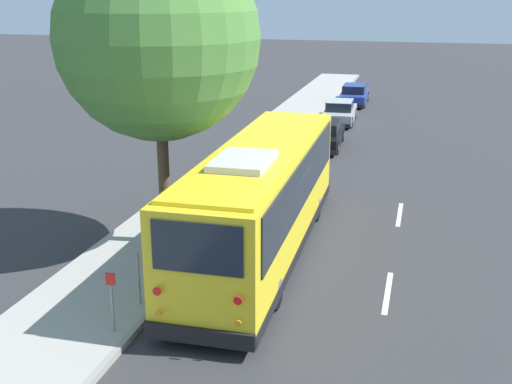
% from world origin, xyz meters
% --- Properties ---
extents(ground_plane, '(160.00, 160.00, 0.00)m').
position_xyz_m(ground_plane, '(0.00, 0.00, 0.00)').
color(ground_plane, '#333335').
extents(sidewalk_slab, '(80.00, 3.12, 0.15)m').
position_xyz_m(sidewalk_slab, '(0.00, 3.29, 0.07)').
color(sidewalk_slab, '#A3A099').
rests_on(sidewalk_slab, ground).
extents(curb_strip, '(80.00, 0.14, 0.15)m').
position_xyz_m(curb_strip, '(0.00, 1.66, 0.07)').
color(curb_strip, gray).
rests_on(curb_strip, ground).
extents(shuttle_bus, '(11.15, 2.76, 3.33)m').
position_xyz_m(shuttle_bus, '(0.04, 0.09, 1.78)').
color(shuttle_bus, yellow).
rests_on(shuttle_bus, ground).
extents(parked_sedan_black, '(4.47, 1.89, 1.26)m').
position_xyz_m(parked_sedan_black, '(13.44, 0.49, 0.58)').
color(parked_sedan_black, black).
rests_on(parked_sedan_black, ground).
extents(parked_sedan_silver, '(4.41, 1.81, 1.27)m').
position_xyz_m(parked_sedan_silver, '(19.49, 0.52, 0.58)').
color(parked_sedan_silver, '#A8AAAF').
rests_on(parked_sedan_silver, ground).
extents(parked_sedan_blue, '(4.52, 1.74, 1.29)m').
position_xyz_m(parked_sedan_blue, '(25.83, 0.43, 0.60)').
color(parked_sedan_blue, navy).
rests_on(parked_sedan_blue, ground).
extents(street_tree, '(5.52, 5.52, 9.40)m').
position_xyz_m(street_tree, '(0.10, 2.94, 6.34)').
color(street_tree, brown).
rests_on(street_tree, sidewalk_slab).
extents(sign_post_near, '(0.06, 0.22, 1.37)m').
position_xyz_m(sign_post_near, '(-5.19, 2.04, 0.86)').
color(sign_post_near, gray).
rests_on(sign_post_near, sidewalk_slab).
extents(sign_post_far, '(0.06, 0.06, 1.30)m').
position_xyz_m(sign_post_far, '(-3.85, 2.04, 0.80)').
color(sign_post_far, gray).
rests_on(sign_post_far, sidewalk_slab).
extents(fire_hydrant, '(0.22, 0.22, 0.81)m').
position_xyz_m(fire_hydrant, '(8.82, 2.14, 0.55)').
color(fire_hydrant, red).
rests_on(fire_hydrant, sidewalk_slab).
extents(lane_stripe_mid, '(2.40, 0.14, 0.01)m').
position_xyz_m(lane_stripe_mid, '(-1.50, -3.55, 0.00)').
color(lane_stripe_mid, silver).
rests_on(lane_stripe_mid, ground).
extents(lane_stripe_ahead, '(2.40, 0.14, 0.01)m').
position_xyz_m(lane_stripe_ahead, '(4.50, -3.55, 0.00)').
color(lane_stripe_ahead, silver).
rests_on(lane_stripe_ahead, ground).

